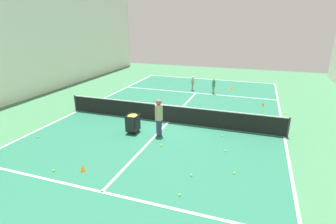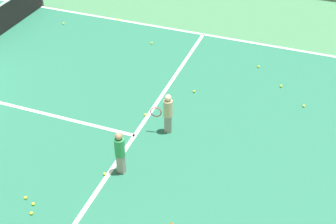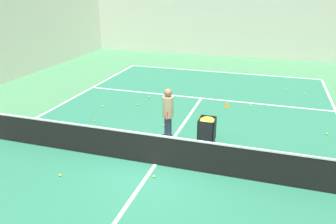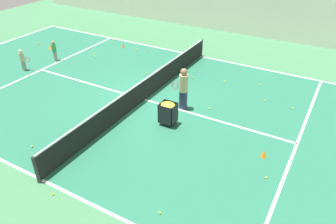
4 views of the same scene
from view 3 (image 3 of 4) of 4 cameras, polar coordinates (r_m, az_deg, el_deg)
ground_plane at (r=9.80m, az=-2.23°, el=-9.13°), size 37.27×37.27×0.00m
court_playing_area at (r=9.80m, az=-2.23°, el=-9.13°), size 11.54×23.35×0.00m
line_baseline_far at (r=20.44m, az=8.96°, el=6.89°), size 11.54×0.10×0.00m
line_service_far at (r=15.47m, az=5.83°, el=2.41°), size 11.54×0.10×0.00m
line_centre_service at (r=9.80m, az=-2.23°, el=-9.11°), size 0.10×12.84×0.00m
tennis_net at (r=9.55m, az=-2.27°, el=-6.50°), size 11.84×0.10×0.98m
coach_at_net at (r=10.92m, az=-0.00°, el=0.20°), size 0.37×0.69×1.80m
ball_cart at (r=10.81m, az=6.81°, el=-2.40°), size 0.53×0.60×0.92m
training_cone_2 at (r=14.45m, az=10.23°, el=1.32°), size 0.20×0.20×0.24m
tennis_ball_0 at (r=17.32m, az=26.30°, el=2.44°), size 0.07×0.07×0.07m
tennis_ball_1 at (r=12.32m, az=-0.70°, el=-2.32°), size 0.07×0.07×0.07m
tennis_ball_3 at (r=11.70m, az=-14.69°, el=-4.38°), size 0.07×0.07×0.07m
tennis_ball_5 at (r=14.56m, az=-11.31°, el=1.03°), size 0.07×0.07×0.07m
tennis_ball_6 at (r=17.66m, az=19.93°, el=3.72°), size 0.07×0.07×0.07m
tennis_ball_7 at (r=9.18m, az=-2.45°, el=-11.14°), size 0.07×0.07×0.07m
tennis_ball_11 at (r=20.80m, az=21.62°, el=5.99°), size 0.07×0.07×0.07m
tennis_ball_14 at (r=16.33m, az=26.81°, el=1.31°), size 0.07×0.07×0.07m
tennis_ball_20 at (r=12.93m, az=25.96°, el=-3.41°), size 0.07×0.07×0.07m
tennis_ball_22 at (r=17.29m, az=22.63°, el=2.99°), size 0.07×0.07×0.07m
tennis_ball_23 at (r=14.74m, az=14.24°, el=1.03°), size 0.07×0.07×0.07m
tennis_ball_24 at (r=15.52m, az=-3.30°, el=2.67°), size 0.07×0.07×0.07m
tennis_ball_25 at (r=10.67m, az=-1.61°, el=-6.21°), size 0.07×0.07×0.07m
tennis_ball_27 at (r=14.51m, az=-5.24°, el=1.29°), size 0.07×0.07×0.07m
tennis_ball_30 at (r=13.03m, az=-12.65°, el=-1.50°), size 0.07×0.07×0.07m
tennis_ball_33 at (r=9.70m, az=-18.30°, el=-10.42°), size 0.07×0.07×0.07m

